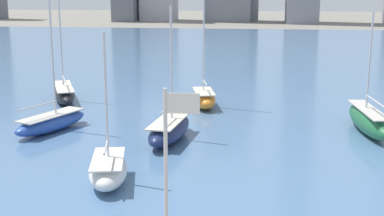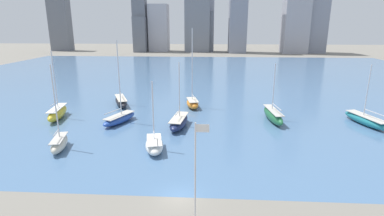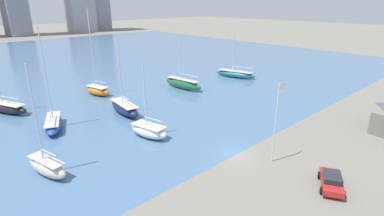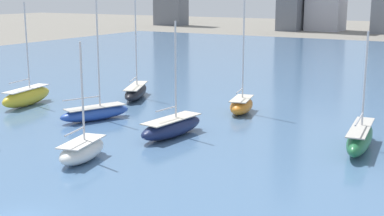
{
  "view_description": "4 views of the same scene",
  "coord_description": "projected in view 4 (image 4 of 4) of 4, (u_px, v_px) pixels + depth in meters",
  "views": [
    {
      "loc": [
        4.87,
        -21.1,
        13.0
      ],
      "look_at": [
        0.24,
        16.81,
        4.13
      ],
      "focal_mm": 50.0,
      "sensor_mm": 36.0,
      "label": 1
    },
    {
      "loc": [
        3.02,
        -27.53,
        17.51
      ],
      "look_at": [
        0.32,
        16.73,
        5.06
      ],
      "focal_mm": 28.0,
      "sensor_mm": 36.0,
      "label": 2
    },
    {
      "loc": [
        -26.4,
        -20.24,
        17.92
      ],
      "look_at": [
        3.1,
        11.21,
        2.48
      ],
      "focal_mm": 28.0,
      "sensor_mm": 36.0,
      "label": 3
    },
    {
      "loc": [
        24.81,
        -21.32,
        14.05
      ],
      "look_at": [
        4.09,
        14.85,
        4.96
      ],
      "focal_mm": 50.0,
      "sensor_mm": 36.0,
      "label": 4
    }
  ],
  "objects": [
    {
      "name": "harbor_water",
      "position": [
        330.0,
        75.0,
        92.46
      ],
      "size": [
        180.0,
        140.0,
        0.0
      ],
      "color": "#4C7099",
      "rests_on": "ground_plane"
    },
    {
      "name": "sailboat_orange",
      "position": [
        242.0,
        104.0,
        62.83
      ],
      "size": [
        3.66,
        6.43,
        16.75
      ],
      "rotation": [
        0.0,
        0.0,
        0.22
      ],
      "color": "orange",
      "rests_on": "harbor_water"
    },
    {
      "name": "sailboat_yellow",
      "position": [
        27.0,
        96.0,
        67.14
      ],
      "size": [
        3.52,
        9.15,
        12.87
      ],
      "rotation": [
        0.0,
        0.0,
        0.16
      ],
      "color": "yellow",
      "rests_on": "harbor_water"
    },
    {
      "name": "sailboat_navy",
      "position": [
        172.0,
        127.0,
        52.71
      ],
      "size": [
        3.59,
        8.92,
        11.32
      ],
      "rotation": [
        0.0,
        0.0,
        -0.12
      ],
      "color": "#19234C",
      "rests_on": "harbor_water"
    },
    {
      "name": "sailboat_white",
      "position": [
        82.0,
        150.0,
        45.06
      ],
      "size": [
        3.69,
        6.45,
        10.05
      ],
      "rotation": [
        0.0,
        0.0,
        0.2
      ],
      "color": "white",
      "rests_on": "harbor_water"
    },
    {
      "name": "sailboat_green",
      "position": [
        360.0,
        138.0,
        48.22
      ],
      "size": [
        2.97,
        10.14,
        10.66
      ],
      "rotation": [
        0.0,
        0.0,
        0.1
      ],
      "color": "#236B3D",
      "rests_on": "harbor_water"
    },
    {
      "name": "sailboat_blue",
      "position": [
        95.0,
        112.0,
        59.51
      ],
      "size": [
        5.41,
        8.59,
        14.76
      ],
      "rotation": [
        0.0,
        0.0,
        -0.4
      ],
      "color": "#284CA8",
      "rests_on": "harbor_water"
    },
    {
      "name": "sailboat_black",
      "position": [
        136.0,
        91.0,
        71.65
      ],
      "size": [
        5.86,
        9.49,
        14.33
      ],
      "rotation": [
        0.0,
        0.0,
        0.42
      ],
      "color": "black",
      "rests_on": "harbor_water"
    }
  ]
}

